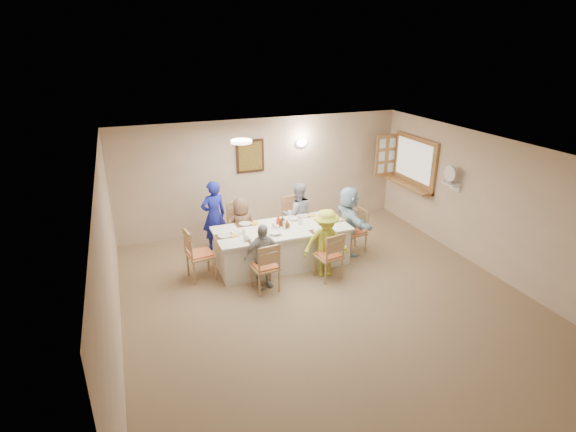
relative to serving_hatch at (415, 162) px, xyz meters
name	(u,v)px	position (x,y,z in m)	size (l,w,h in m)	color
ground	(329,302)	(-3.21, -2.40, -1.50)	(7.00, 7.00, 0.00)	#9F8763
room_walls	(332,218)	(-3.21, -2.40, 0.01)	(7.00, 7.00, 7.00)	tan
wall_picture	(250,156)	(-3.51, 1.06, 0.20)	(0.62, 0.05, 0.72)	#432417
wall_sconce	(302,143)	(-2.31, 1.04, 0.40)	(0.26, 0.09, 0.18)	white
ceiling_light	(241,141)	(-4.21, -0.90, 0.97)	(0.36, 0.36, 0.05)	white
serving_hatch	(415,162)	(0.00, 0.00, 0.00)	(0.06, 1.50, 1.15)	olive
hatch_sill	(408,185)	(-0.12, 0.00, -0.53)	(0.30, 1.50, 0.05)	olive
shutter_door	(386,155)	(-0.26, 0.76, 0.00)	(0.55, 0.04, 1.00)	olive
fan_shelf	(451,184)	(-0.08, -1.35, -0.10)	(0.22, 0.36, 0.03)	white
desk_fan	(451,177)	(-0.11, -1.35, 0.05)	(0.30, 0.30, 0.28)	#A5A5A8
dining_table	(282,246)	(-3.47, -0.84, -1.12)	(2.53, 1.07, 0.76)	white
chair_back_left	(240,228)	(-4.07, -0.04, -0.99)	(0.49, 0.49, 1.03)	tan
chair_back_right	(296,221)	(-2.87, -0.04, -0.99)	(0.48, 0.48, 1.01)	tan
chair_front_left	(265,266)	(-4.07, -1.64, -1.04)	(0.44, 0.44, 0.92)	tan
chair_front_right	(328,255)	(-2.87, -1.64, -1.04)	(0.44, 0.44, 0.92)	tan
chair_left_end	(200,254)	(-5.02, -0.84, -1.01)	(0.47, 0.47, 0.98)	tan
chair_right_end	(354,231)	(-1.92, -0.84, -1.05)	(0.44, 0.44, 0.91)	tan
diner_back_left	(242,227)	(-4.07, -0.16, -0.90)	(0.65, 0.48, 1.20)	brown
diner_back_right	(298,215)	(-2.87, -0.16, -0.81)	(0.73, 0.60, 1.38)	#9C9CAC
diner_front_left	(262,256)	(-4.07, -1.52, -0.91)	(0.72, 0.37, 1.18)	#9F9F9F
diner_front_right	(326,243)	(-2.87, -1.52, -0.86)	(0.90, 0.61, 1.28)	#D2DF3C
diner_right_end	(349,220)	(-2.05, -0.84, -0.80)	(0.47, 1.32, 1.41)	#ACD0E6
caregiver	(214,216)	(-4.52, 0.31, -0.77)	(0.59, 0.45, 1.46)	#1B25AB
placemat_fl	(258,241)	(-4.07, -1.26, -0.74)	(0.35, 0.26, 0.01)	#472B19
plate_fl	(258,241)	(-4.07, -1.26, -0.73)	(0.24, 0.24, 0.02)	white
napkin_fl	(268,240)	(-3.89, -1.31, -0.73)	(0.15, 0.15, 0.01)	yellow
placemat_fr	(320,231)	(-2.87, -1.26, -0.74)	(0.36, 0.26, 0.01)	#472B19
plate_fr	(320,231)	(-2.87, -1.26, -0.73)	(0.24, 0.24, 0.02)	white
napkin_fr	(330,231)	(-2.69, -1.31, -0.73)	(0.15, 0.15, 0.01)	yellow
placemat_bl	(245,224)	(-4.07, -0.42, -0.74)	(0.37, 0.28, 0.01)	#472B19
plate_bl	(245,223)	(-4.07, -0.42, -0.73)	(0.23, 0.23, 0.01)	white
napkin_bl	(255,223)	(-3.89, -0.47, -0.73)	(0.14, 0.14, 0.01)	yellow
placemat_br	(303,216)	(-2.87, -0.42, -0.74)	(0.33, 0.25, 0.01)	#472B19
plate_br	(303,215)	(-2.87, -0.42, -0.73)	(0.25, 0.25, 0.02)	white
napkin_br	(312,215)	(-2.69, -0.47, -0.73)	(0.13, 0.13, 0.01)	yellow
placemat_le	(224,236)	(-4.57, -0.84, -0.74)	(0.32, 0.24, 0.01)	#472B19
plate_le	(224,236)	(-4.57, -0.84, -0.73)	(0.24, 0.24, 0.02)	white
napkin_le	(235,235)	(-4.39, -0.89, -0.73)	(0.14, 0.14, 0.01)	yellow
placemat_re	(335,220)	(-2.35, -0.84, -0.74)	(0.35, 0.26, 0.01)	#472B19
plate_re	(335,219)	(-2.35, -0.84, -0.73)	(0.26, 0.26, 0.02)	white
napkin_re	(345,219)	(-2.17, -0.89, -0.73)	(0.14, 0.14, 0.01)	yellow
teacup_a	(246,239)	(-4.26, -1.17, -0.70)	(0.13, 0.13, 0.09)	white
teacup_b	(290,213)	(-3.10, -0.28, -0.69)	(0.12, 0.12, 0.09)	white
bowl_a	(275,233)	(-3.69, -1.08, -0.71)	(0.25, 0.25, 0.06)	white
bowl_b	(294,219)	(-3.13, -0.56, -0.71)	(0.24, 0.24, 0.06)	white
condiment_ketchup	(278,221)	(-3.52, -0.78, -0.62)	(0.12, 0.12, 0.23)	#B72F0F
condiment_brown	(282,221)	(-3.43, -0.76, -0.64)	(0.10, 0.10, 0.20)	#473012
condiment_malt	(287,224)	(-3.38, -0.87, -0.66)	(0.12, 0.12, 0.15)	#473012
drinking_glass	(273,225)	(-3.62, -0.79, -0.68)	(0.06, 0.06, 0.10)	silver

